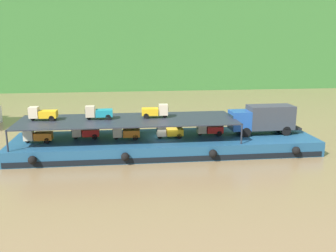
{
  "coord_description": "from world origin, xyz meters",
  "views": [
    {
      "loc": [
        -4.1,
        -37.04,
        11.44
      ],
      "look_at": [
        0.33,
        0.0,
        2.7
      ],
      "focal_mm": 39.5,
      "sensor_mm": 36.0,
      "label": 1
    }
  ],
  "objects_px": {
    "mini_truck_lower_mid": "(126,132)",
    "mini_truck_lower_fore": "(169,131)",
    "mini_truck_upper_fore": "(155,111)",
    "covered_lorry": "(263,119)",
    "mini_truck_upper_mid": "(99,113)",
    "mini_truck_lower_aft": "(85,132)",
    "mini_truck_upper_stern": "(43,114)",
    "mini_truck_lower_stern": "(38,136)",
    "mini_truck_lower_bow": "(209,129)",
    "cargo_barge": "(165,144)"
  },
  "relations": [
    {
      "from": "mini_truck_lower_stern",
      "to": "mini_truck_lower_aft",
      "type": "xyz_separation_m",
      "value": [
        4.55,
        0.92,
        0.0
      ]
    },
    {
      "from": "mini_truck_lower_stern",
      "to": "mini_truck_lower_mid",
      "type": "relative_size",
      "value": 0.99
    },
    {
      "from": "mini_truck_lower_bow",
      "to": "mini_truck_upper_fore",
      "type": "bearing_deg",
      "value": 176.99
    },
    {
      "from": "mini_truck_lower_fore",
      "to": "mini_truck_upper_fore",
      "type": "xyz_separation_m",
      "value": [
        -1.35,
        0.95,
        2.0
      ]
    },
    {
      "from": "covered_lorry",
      "to": "mini_truck_upper_fore",
      "type": "xyz_separation_m",
      "value": [
        -11.55,
        0.48,
        1.0
      ]
    },
    {
      "from": "mini_truck_lower_aft",
      "to": "mini_truck_lower_stern",
      "type": "bearing_deg",
      "value": -168.54
    },
    {
      "from": "mini_truck_upper_stern",
      "to": "mini_truck_upper_mid",
      "type": "height_order",
      "value": "same"
    },
    {
      "from": "mini_truck_upper_fore",
      "to": "mini_truck_upper_stern",
      "type": "bearing_deg",
      "value": -179.94
    },
    {
      "from": "mini_truck_lower_fore",
      "to": "mini_truck_upper_stern",
      "type": "relative_size",
      "value": 1.0
    },
    {
      "from": "mini_truck_upper_fore",
      "to": "mini_truck_lower_stern",
      "type": "bearing_deg",
      "value": -174.74
    },
    {
      "from": "cargo_barge",
      "to": "mini_truck_lower_fore",
      "type": "height_order",
      "value": "mini_truck_lower_fore"
    },
    {
      "from": "cargo_barge",
      "to": "mini_truck_lower_stern",
      "type": "relative_size",
      "value": 11.37
    },
    {
      "from": "mini_truck_lower_fore",
      "to": "mini_truck_upper_mid",
      "type": "bearing_deg",
      "value": 173.47
    },
    {
      "from": "mini_truck_lower_aft",
      "to": "mini_truck_upper_fore",
      "type": "distance_m",
      "value": 7.53
    },
    {
      "from": "cargo_barge",
      "to": "mini_truck_lower_stern",
      "type": "bearing_deg",
      "value": -178.17
    },
    {
      "from": "mini_truck_lower_fore",
      "to": "mini_truck_upper_stern",
      "type": "height_order",
      "value": "mini_truck_upper_stern"
    },
    {
      "from": "mini_truck_lower_mid",
      "to": "mini_truck_upper_mid",
      "type": "height_order",
      "value": "mini_truck_upper_mid"
    },
    {
      "from": "covered_lorry",
      "to": "mini_truck_lower_stern",
      "type": "distance_m",
      "value": 23.39
    },
    {
      "from": "mini_truck_lower_bow",
      "to": "mini_truck_upper_fore",
      "type": "distance_m",
      "value": 6.08
    },
    {
      "from": "mini_truck_upper_stern",
      "to": "mini_truck_upper_fore",
      "type": "relative_size",
      "value": 1.0
    },
    {
      "from": "mini_truck_lower_stern",
      "to": "mini_truck_lower_bow",
      "type": "height_order",
      "value": "same"
    },
    {
      "from": "covered_lorry",
      "to": "mini_truck_lower_stern",
      "type": "relative_size",
      "value": 2.87
    },
    {
      "from": "mini_truck_lower_aft",
      "to": "mini_truck_lower_bow",
      "type": "height_order",
      "value": "same"
    },
    {
      "from": "mini_truck_upper_mid",
      "to": "mini_truck_upper_fore",
      "type": "bearing_deg",
      "value": 1.23
    },
    {
      "from": "mini_truck_lower_mid",
      "to": "mini_truck_upper_fore",
      "type": "height_order",
      "value": "mini_truck_upper_fore"
    },
    {
      "from": "mini_truck_lower_fore",
      "to": "covered_lorry",
      "type": "bearing_deg",
      "value": 2.63
    },
    {
      "from": "mini_truck_lower_aft",
      "to": "mini_truck_lower_bow",
      "type": "relative_size",
      "value": 1.0
    },
    {
      "from": "mini_truck_lower_aft",
      "to": "mini_truck_lower_mid",
      "type": "bearing_deg",
      "value": -9.56
    },
    {
      "from": "covered_lorry",
      "to": "mini_truck_lower_fore",
      "type": "relative_size",
      "value": 2.85
    },
    {
      "from": "cargo_barge",
      "to": "mini_truck_lower_bow",
      "type": "xyz_separation_m",
      "value": [
        4.8,
        0.38,
        1.44
      ]
    },
    {
      "from": "mini_truck_lower_aft",
      "to": "mini_truck_upper_fore",
      "type": "xyz_separation_m",
      "value": [
        7.26,
        0.16,
        2.0
      ]
    },
    {
      "from": "cargo_barge",
      "to": "covered_lorry",
      "type": "relative_size",
      "value": 3.96
    },
    {
      "from": "cargo_barge",
      "to": "mini_truck_lower_bow",
      "type": "height_order",
      "value": "mini_truck_lower_bow"
    },
    {
      "from": "mini_truck_lower_mid",
      "to": "mini_truck_upper_fore",
      "type": "xyz_separation_m",
      "value": [
        3.11,
        0.86,
        2.0
      ]
    },
    {
      "from": "mini_truck_lower_aft",
      "to": "mini_truck_upper_mid",
      "type": "height_order",
      "value": "mini_truck_upper_mid"
    },
    {
      "from": "mini_truck_lower_mid",
      "to": "mini_truck_lower_fore",
      "type": "relative_size",
      "value": 1.0
    },
    {
      "from": "cargo_barge",
      "to": "covered_lorry",
      "type": "xyz_separation_m",
      "value": [
        10.63,
        0.2,
        2.44
      ]
    },
    {
      "from": "mini_truck_upper_fore",
      "to": "covered_lorry",
      "type": "bearing_deg",
      "value": -2.37
    },
    {
      "from": "covered_lorry",
      "to": "mini_truck_lower_fore",
      "type": "distance_m",
      "value": 10.26
    },
    {
      "from": "mini_truck_lower_stern",
      "to": "mini_truck_lower_aft",
      "type": "distance_m",
      "value": 4.64
    },
    {
      "from": "mini_truck_lower_bow",
      "to": "mini_truck_lower_stern",
      "type": "bearing_deg",
      "value": -177.44
    },
    {
      "from": "mini_truck_lower_stern",
      "to": "mini_truck_upper_stern",
      "type": "xyz_separation_m",
      "value": [
        0.42,
        1.07,
        2.0
      ]
    },
    {
      "from": "mini_truck_upper_fore",
      "to": "cargo_barge",
      "type": "bearing_deg",
      "value": -36.34
    },
    {
      "from": "mini_truck_lower_stern",
      "to": "mini_truck_lower_bow",
      "type": "relative_size",
      "value": 1.0
    },
    {
      "from": "mini_truck_lower_fore",
      "to": "mini_truck_upper_mid",
      "type": "xyz_separation_m",
      "value": [
        -7.18,
        0.82,
        2.0
      ]
    },
    {
      "from": "mini_truck_lower_stern",
      "to": "mini_truck_lower_bow",
      "type": "bearing_deg",
      "value": 2.56
    },
    {
      "from": "mini_truck_lower_aft",
      "to": "mini_truck_upper_stern",
      "type": "xyz_separation_m",
      "value": [
        -4.13,
        0.15,
        2.0
      ]
    },
    {
      "from": "mini_truck_lower_aft",
      "to": "mini_truck_upper_stern",
      "type": "height_order",
      "value": "mini_truck_upper_stern"
    },
    {
      "from": "cargo_barge",
      "to": "mini_truck_upper_stern",
      "type": "bearing_deg",
      "value": 176.9
    },
    {
      "from": "covered_lorry",
      "to": "mini_truck_lower_mid",
      "type": "bearing_deg",
      "value": -178.49
    }
  ]
}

